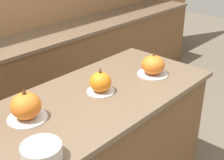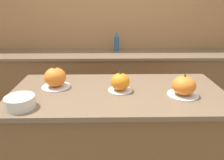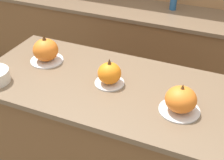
{
  "view_description": "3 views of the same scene",
  "coord_description": "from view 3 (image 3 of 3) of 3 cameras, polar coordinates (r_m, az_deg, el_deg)",
  "views": [
    {
      "loc": [
        -1.29,
        -1.28,
        1.91
      ],
      "look_at": [
        0.07,
        -0.05,
        1.03
      ],
      "focal_mm": 50.0,
      "sensor_mm": 36.0,
      "label": 1
    },
    {
      "loc": [
        -0.07,
        -1.55,
        1.62
      ],
      "look_at": [
        -0.04,
        -0.03,
        1.04
      ],
      "focal_mm": 35.0,
      "sensor_mm": 36.0,
      "label": 2
    },
    {
      "loc": [
        0.68,
        -1.46,
        2.03
      ],
      "look_at": [
        0.03,
        0.01,
        0.97
      ],
      "focal_mm": 50.0,
      "sensor_mm": 36.0,
      "label": 3
    }
  ],
  "objects": [
    {
      "name": "pumpkin_cake_center",
      "position": [
        1.91,
        -0.47,
        1.11
      ],
      "size": [
        0.19,
        0.19,
        0.18
      ],
      "color": "silver",
      "rests_on": "kitchen_island"
    },
    {
      "name": "pumpkin_cake_left",
      "position": [
        2.19,
        -12.03,
        5.25
      ],
      "size": [
        0.23,
        0.23,
        0.2
      ],
      "color": "silver",
      "rests_on": "kitchen_island"
    },
    {
      "name": "back_counter",
      "position": [
        3.31,
        8.95,
        4.74
      ],
      "size": [
        6.0,
        0.6,
        0.91
      ],
      "color": "brown",
      "rests_on": "ground_plane"
    },
    {
      "name": "pumpkin_cake_right",
      "position": [
        1.73,
        12.45,
        -3.64
      ],
      "size": [
        0.23,
        0.23,
        0.18
      ],
      "color": "silver",
      "rests_on": "kitchen_island"
    },
    {
      "name": "kitchen_island",
      "position": [
        2.24,
        -0.93,
        -10.54
      ],
      "size": [
        1.66,
        0.79,
        0.94
      ],
      "color": "brown",
      "rests_on": "ground_plane"
    }
  ]
}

